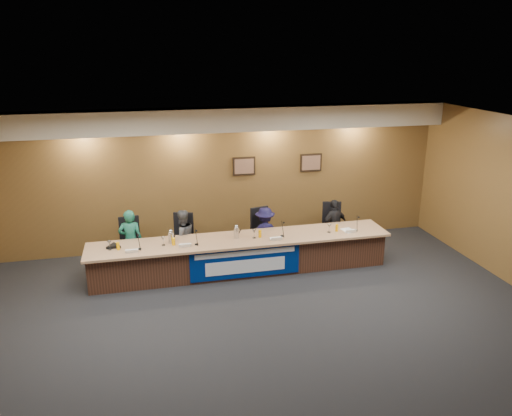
% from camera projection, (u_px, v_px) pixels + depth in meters
% --- Properties ---
extents(floor, '(10.00, 10.00, 0.00)m').
position_uv_depth(floor, '(271.00, 333.00, 8.10)').
color(floor, black).
rests_on(floor, ground).
extents(ceiling, '(10.00, 8.00, 0.04)m').
position_uv_depth(ceiling, '(273.00, 137.00, 7.12)').
color(ceiling, silver).
rests_on(ceiling, wall_back).
extents(wall_back, '(10.00, 0.04, 3.20)m').
position_uv_depth(wall_back, '(227.00, 178.00, 11.32)').
color(wall_back, brown).
rests_on(wall_back, floor).
extents(soffit, '(10.00, 0.50, 0.50)m').
position_uv_depth(soffit, '(227.00, 119.00, 10.67)').
color(soffit, beige).
rests_on(soffit, wall_back).
extents(dais_body, '(6.00, 0.80, 0.70)m').
position_uv_depth(dais_body, '(241.00, 256.00, 10.22)').
color(dais_body, '#402317').
rests_on(dais_body, floor).
extents(dais_top, '(6.10, 0.95, 0.05)m').
position_uv_depth(dais_top, '(242.00, 239.00, 10.06)').
color(dais_top, '#A57A57').
rests_on(dais_top, dais_body).
extents(banner, '(2.20, 0.02, 0.65)m').
position_uv_depth(banner, '(246.00, 262.00, 9.83)').
color(banner, navy).
rests_on(banner, dais_body).
extents(banner_text_upper, '(2.00, 0.01, 0.10)m').
position_uv_depth(banner_text_upper, '(246.00, 253.00, 9.75)').
color(banner_text_upper, silver).
rests_on(banner_text_upper, banner).
extents(banner_text_lower, '(1.60, 0.01, 0.28)m').
position_uv_depth(banner_text_lower, '(246.00, 266.00, 9.84)').
color(banner_text_lower, silver).
rests_on(banner_text_lower, banner).
extents(wall_photo_left, '(0.52, 0.04, 0.42)m').
position_uv_depth(wall_photo_left, '(244.00, 166.00, 11.30)').
color(wall_photo_left, black).
rests_on(wall_photo_left, wall_back).
extents(wall_photo_right, '(0.52, 0.04, 0.42)m').
position_uv_depth(wall_photo_right, '(311.00, 163.00, 11.65)').
color(wall_photo_right, black).
rests_on(wall_photo_right, wall_back).
extents(panelist_a, '(0.50, 0.35, 1.32)m').
position_uv_depth(panelist_a, '(131.00, 241.00, 10.18)').
color(panelist_a, '#195D47').
rests_on(panelist_a, floor).
extents(panelist_b, '(0.72, 0.65, 1.23)m').
position_uv_depth(panelist_b, '(182.00, 238.00, 10.42)').
color(panelist_b, '#45464A').
rests_on(panelist_b, floor).
extents(panelist_c, '(0.78, 0.48, 1.15)m').
position_uv_depth(panelist_c, '(265.00, 233.00, 10.82)').
color(panelist_c, '#120E33').
rests_on(panelist_c, floor).
extents(panelist_d, '(0.77, 0.51, 1.22)m').
position_uv_depth(panelist_d, '(334.00, 226.00, 11.16)').
color(panelist_d, black).
rests_on(panelist_d, floor).
extents(office_chair_a, '(0.52, 0.52, 0.08)m').
position_uv_depth(office_chair_a, '(131.00, 247.00, 10.33)').
color(office_chair_a, black).
rests_on(office_chair_a, floor).
extents(office_chair_b, '(0.60, 0.60, 0.08)m').
position_uv_depth(office_chair_b, '(182.00, 242.00, 10.55)').
color(office_chair_b, black).
rests_on(office_chair_b, floor).
extents(office_chair_c, '(0.58, 0.58, 0.08)m').
position_uv_depth(office_chair_c, '(264.00, 236.00, 10.94)').
color(office_chair_c, black).
rests_on(office_chair_c, floor).
extents(office_chair_d, '(0.58, 0.58, 0.08)m').
position_uv_depth(office_chair_d, '(332.00, 230.00, 11.29)').
color(office_chair_d, black).
rests_on(office_chair_d, floor).
extents(nameplate_a, '(0.24, 0.08, 0.10)m').
position_uv_depth(nameplate_a, '(132.00, 251.00, 9.31)').
color(nameplate_a, white).
rests_on(nameplate_a, dais_top).
extents(microphone_a, '(0.07, 0.07, 0.02)m').
position_uv_depth(microphone_a, '(140.00, 249.00, 9.50)').
color(microphone_a, black).
rests_on(microphone_a, dais_top).
extents(juice_glass_a, '(0.06, 0.06, 0.15)m').
position_uv_depth(juice_glass_a, '(118.00, 246.00, 9.46)').
color(juice_glass_a, '#FFB000').
rests_on(juice_glass_a, dais_top).
extents(water_glass_a, '(0.08, 0.08, 0.18)m').
position_uv_depth(water_glass_a, '(110.00, 245.00, 9.45)').
color(water_glass_a, silver).
rests_on(water_glass_a, dais_top).
extents(nameplate_b, '(0.24, 0.08, 0.10)m').
position_uv_depth(nameplate_b, '(185.00, 245.00, 9.58)').
color(nameplate_b, white).
rests_on(nameplate_b, dais_top).
extents(microphone_b, '(0.07, 0.07, 0.02)m').
position_uv_depth(microphone_b, '(197.00, 244.00, 9.72)').
color(microphone_b, black).
rests_on(microphone_b, dais_top).
extents(juice_glass_b, '(0.06, 0.06, 0.15)m').
position_uv_depth(juice_glass_b, '(174.00, 242.00, 9.68)').
color(juice_glass_b, '#FFB000').
rests_on(juice_glass_b, dais_top).
extents(water_glass_b, '(0.08, 0.08, 0.18)m').
position_uv_depth(water_glass_b, '(163.00, 241.00, 9.66)').
color(water_glass_b, silver).
rests_on(water_glass_b, dais_top).
extents(nameplate_c, '(0.24, 0.08, 0.10)m').
position_uv_depth(nameplate_c, '(277.00, 239.00, 9.91)').
color(nameplate_c, white).
rests_on(nameplate_c, dais_top).
extents(microphone_c, '(0.07, 0.07, 0.02)m').
position_uv_depth(microphone_c, '(282.00, 236.00, 10.15)').
color(microphone_c, black).
rests_on(microphone_c, dais_top).
extents(juice_glass_c, '(0.06, 0.06, 0.15)m').
position_uv_depth(juice_glass_c, '(260.00, 234.00, 10.08)').
color(juice_glass_c, '#FFB000').
rests_on(juice_glass_c, dais_top).
extents(water_glass_c, '(0.08, 0.08, 0.18)m').
position_uv_depth(water_glass_c, '(254.00, 234.00, 10.04)').
color(water_glass_c, silver).
rests_on(water_glass_c, dais_top).
extents(nameplate_d, '(0.24, 0.08, 0.10)m').
position_uv_depth(nameplate_d, '(351.00, 231.00, 10.32)').
color(nameplate_d, white).
rests_on(nameplate_d, dais_top).
extents(microphone_d, '(0.07, 0.07, 0.02)m').
position_uv_depth(microphone_d, '(356.00, 230.00, 10.46)').
color(microphone_d, black).
rests_on(microphone_d, dais_top).
extents(juice_glass_d, '(0.06, 0.06, 0.15)m').
position_uv_depth(juice_glass_d, '(337.00, 228.00, 10.41)').
color(juice_glass_d, '#FFB000').
rests_on(juice_glass_d, dais_top).
extents(water_glass_d, '(0.08, 0.08, 0.18)m').
position_uv_depth(water_glass_d, '(329.00, 228.00, 10.34)').
color(water_glass_d, silver).
rests_on(water_glass_d, dais_top).
extents(carafe_left, '(0.11, 0.11, 0.22)m').
position_uv_depth(carafe_left, '(171.00, 238.00, 9.78)').
color(carafe_left, silver).
rests_on(carafe_left, dais_top).
extents(carafe_mid, '(0.11, 0.11, 0.23)m').
position_uv_depth(carafe_mid, '(236.00, 233.00, 10.03)').
color(carafe_mid, silver).
rests_on(carafe_mid, dais_top).
extents(speakerphone, '(0.32, 0.32, 0.05)m').
position_uv_depth(speakerphone, '(114.00, 246.00, 9.59)').
color(speakerphone, black).
rests_on(speakerphone, dais_top).
extents(paper_stack, '(0.26, 0.33, 0.01)m').
position_uv_depth(paper_stack, '(348.00, 230.00, 10.47)').
color(paper_stack, white).
rests_on(paper_stack, dais_top).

